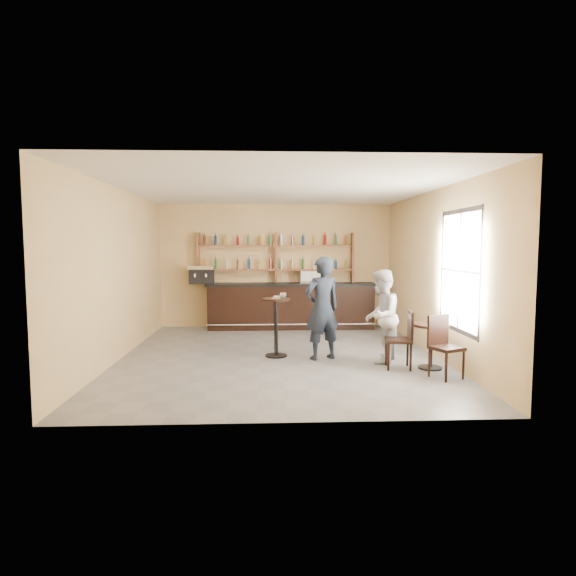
{
  "coord_description": "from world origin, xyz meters",
  "views": [
    {
      "loc": [
        -0.24,
        -9.11,
        2.12
      ],
      "look_at": [
        0.2,
        0.8,
        1.25
      ],
      "focal_mm": 30.0,
      "sensor_mm": 36.0,
      "label": 1
    }
  ],
  "objects_px": {
    "chair_west": "(398,340)",
    "cafe_table": "(431,346)",
    "patron_second": "(381,316)",
    "pedestal_table": "(276,327)",
    "espresso_machine": "(202,275)",
    "chair_south": "(447,347)",
    "man_main": "(322,308)",
    "pastry_case": "(310,277)",
    "bar_counter": "(291,306)"
  },
  "relations": [
    {
      "from": "man_main",
      "to": "pedestal_table",
      "type": "bearing_deg",
      "value": -37.88
    },
    {
      "from": "pastry_case",
      "to": "man_main",
      "type": "distance_m",
      "value": 3.44
    },
    {
      "from": "man_main",
      "to": "chair_south",
      "type": "distance_m",
      "value": 2.35
    },
    {
      "from": "bar_counter",
      "to": "cafe_table",
      "type": "distance_m",
      "value": 4.75
    },
    {
      "from": "bar_counter",
      "to": "pastry_case",
      "type": "height_order",
      "value": "pastry_case"
    },
    {
      "from": "pastry_case",
      "to": "patron_second",
      "type": "xyz_separation_m",
      "value": [
        0.96,
        -3.7,
        -0.48
      ]
    },
    {
      "from": "pedestal_table",
      "to": "cafe_table",
      "type": "relative_size",
      "value": 1.44
    },
    {
      "from": "chair_west",
      "to": "chair_south",
      "type": "height_order",
      "value": "chair_west"
    },
    {
      "from": "chair_west",
      "to": "patron_second",
      "type": "distance_m",
      "value": 0.6
    },
    {
      "from": "pedestal_table",
      "to": "chair_south",
      "type": "distance_m",
      "value": 3.16
    },
    {
      "from": "chair_west",
      "to": "chair_south",
      "type": "relative_size",
      "value": 1.01
    },
    {
      "from": "pastry_case",
      "to": "cafe_table",
      "type": "xyz_separation_m",
      "value": [
        1.72,
        -4.2,
        -0.93
      ]
    },
    {
      "from": "bar_counter",
      "to": "chair_west",
      "type": "xyz_separation_m",
      "value": [
        1.66,
        -4.15,
        -0.08
      ]
    },
    {
      "from": "cafe_table",
      "to": "chair_south",
      "type": "xyz_separation_m",
      "value": [
        0.05,
        -0.6,
        0.11
      ]
    },
    {
      "from": "espresso_machine",
      "to": "chair_south",
      "type": "xyz_separation_m",
      "value": [
        4.53,
        -4.8,
        -0.89
      ]
    },
    {
      "from": "man_main",
      "to": "cafe_table",
      "type": "relative_size",
      "value": 2.47
    },
    {
      "from": "espresso_machine",
      "to": "patron_second",
      "type": "height_order",
      "value": "patron_second"
    },
    {
      "from": "espresso_machine",
      "to": "chair_west",
      "type": "height_order",
      "value": "espresso_machine"
    },
    {
      "from": "bar_counter",
      "to": "chair_south",
      "type": "distance_m",
      "value": 5.31
    },
    {
      "from": "chair_west",
      "to": "man_main",
      "type": "bearing_deg",
      "value": -112.2
    },
    {
      "from": "chair_west",
      "to": "cafe_table",
      "type": "bearing_deg",
      "value": 93.08
    },
    {
      "from": "cafe_table",
      "to": "chair_west",
      "type": "height_order",
      "value": "chair_west"
    },
    {
      "from": "pedestal_table",
      "to": "pastry_case",
      "type": "bearing_deg",
      "value": 73.51
    },
    {
      "from": "pastry_case",
      "to": "pedestal_table",
      "type": "bearing_deg",
      "value": -114.74
    },
    {
      "from": "cafe_table",
      "to": "patron_second",
      "type": "relative_size",
      "value": 0.46
    },
    {
      "from": "man_main",
      "to": "chair_south",
      "type": "relative_size",
      "value": 1.92
    },
    {
      "from": "espresso_machine",
      "to": "man_main",
      "type": "distance_m",
      "value": 4.37
    },
    {
      "from": "espresso_machine",
      "to": "pedestal_table",
      "type": "relative_size",
      "value": 0.56
    },
    {
      "from": "espresso_machine",
      "to": "pastry_case",
      "type": "xyz_separation_m",
      "value": [
        2.76,
        0.0,
        -0.07
      ]
    },
    {
      "from": "cafe_table",
      "to": "man_main",
      "type": "bearing_deg",
      "value": 156.43
    },
    {
      "from": "bar_counter",
      "to": "man_main",
      "type": "xyz_separation_m",
      "value": [
        0.41,
        -3.42,
        0.38
      ]
    },
    {
      "from": "pedestal_table",
      "to": "man_main",
      "type": "height_order",
      "value": "man_main"
    },
    {
      "from": "pedestal_table",
      "to": "patron_second",
      "type": "bearing_deg",
      "value": -15.98
    },
    {
      "from": "espresso_machine",
      "to": "pedestal_table",
      "type": "distance_m",
      "value": 3.74
    },
    {
      "from": "bar_counter",
      "to": "patron_second",
      "type": "relative_size",
      "value": 2.54
    },
    {
      "from": "patron_second",
      "to": "pedestal_table",
      "type": "bearing_deg",
      "value": -79.15
    },
    {
      "from": "pastry_case",
      "to": "chair_south",
      "type": "bearing_deg",
      "value": -78.05
    },
    {
      "from": "espresso_machine",
      "to": "bar_counter",
      "type": "bearing_deg",
      "value": -8.07
    },
    {
      "from": "man_main",
      "to": "patron_second",
      "type": "height_order",
      "value": "man_main"
    },
    {
      "from": "pedestal_table",
      "to": "chair_south",
      "type": "relative_size",
      "value": 1.12
    },
    {
      "from": "man_main",
      "to": "chair_south",
      "type": "xyz_separation_m",
      "value": [
        1.85,
        -1.38,
        -0.46
      ]
    },
    {
      "from": "chair_west",
      "to": "pedestal_table",
      "type": "bearing_deg",
      "value": -107.03
    },
    {
      "from": "pastry_case",
      "to": "chair_south",
      "type": "xyz_separation_m",
      "value": [
        1.77,
        -4.8,
        -0.82
      ]
    },
    {
      "from": "pedestal_table",
      "to": "chair_west",
      "type": "xyz_separation_m",
      "value": [
        2.1,
        -0.99,
        -0.06
      ]
    },
    {
      "from": "pedestal_table",
      "to": "man_main",
      "type": "distance_m",
      "value": 0.98
    },
    {
      "from": "espresso_machine",
      "to": "chair_west",
      "type": "xyz_separation_m",
      "value": [
        3.93,
        -4.15,
        -0.89
      ]
    },
    {
      "from": "man_main",
      "to": "chair_west",
      "type": "xyz_separation_m",
      "value": [
        1.25,
        -0.73,
        -0.46
      ]
    },
    {
      "from": "cafe_table",
      "to": "chair_west",
      "type": "distance_m",
      "value": 0.56
    },
    {
      "from": "bar_counter",
      "to": "espresso_machine",
      "type": "bearing_deg",
      "value": 180.0
    },
    {
      "from": "pastry_case",
      "to": "cafe_table",
      "type": "relative_size",
      "value": 0.67
    }
  ]
}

